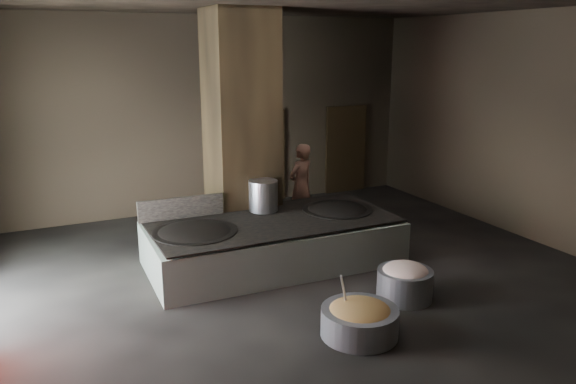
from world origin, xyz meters
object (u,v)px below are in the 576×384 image
cook (301,185)px  veg_basin (359,322)px  wok_left (195,236)px  hearth_platform (273,243)px  wok_right (337,213)px  meat_basin (405,284)px  stock_pot (263,196)px

cook → veg_basin: (-1.42, -4.61, -0.71)m
wok_left → cook: cook is taller
hearth_platform → veg_basin: (0.00, -2.88, -0.19)m
wok_right → meat_basin: (-0.09, -2.26, -0.51)m
veg_basin → meat_basin: bearing=28.2°
meat_basin → stock_pot: bearing=113.6°
wok_left → hearth_platform: bearing=2.0°
cook → hearth_platform: bearing=28.1°
cook → veg_basin: size_ratio=1.72×
wok_right → meat_basin: 2.32m
meat_basin → hearth_platform: bearing=119.6°
hearth_platform → stock_pot: size_ratio=7.67×
stock_pot → veg_basin: (-0.05, -3.43, -0.94)m
hearth_platform → stock_pot: stock_pot is taller
veg_basin → meat_basin: size_ratio=1.23×
hearth_platform → cook: bearing=52.0°
stock_pot → meat_basin: stock_pot is taller
stock_pot → cook: bearing=40.7°
hearth_platform → wok_left: size_ratio=3.17×
cook → wok_right: bearing=65.0°
wok_left → meat_basin: size_ratio=1.61×
hearth_platform → stock_pot: (0.05, 0.55, 0.75)m
hearth_platform → veg_basin: 2.89m
cook → veg_basin: cook is taller
wok_right → meat_basin: wok_right is taller
wok_right → cook: (0.08, 1.68, 0.16)m
meat_basin → cook: bearing=87.5°
wok_left → cook: bearing=31.8°
wok_right → veg_basin: wok_right is taller
hearth_platform → stock_pot: bearing=86.2°
wok_right → cook: 1.69m
wok_right → veg_basin: 3.27m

